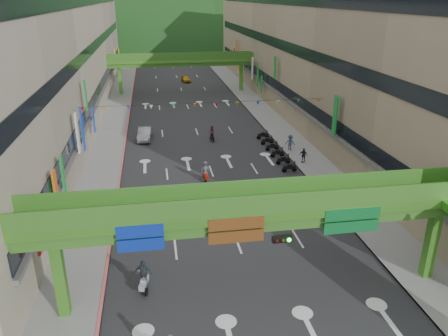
{
  "coord_description": "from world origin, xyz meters",
  "views": [
    {
      "loc": [
        -5.44,
        -14.93,
        16.79
      ],
      "look_at": [
        0.0,
        18.0,
        3.5
      ],
      "focal_mm": 35.0,
      "sensor_mm": 36.0,
      "label": 1
    }
  ],
  "objects_px": {
    "overpass_near": "(278,222)",
    "pedestrian_red": "(367,195)",
    "car_yellow": "(186,79)",
    "car_silver": "(145,134)",
    "scooter_rider_mid": "(212,133)"
  },
  "relations": [
    {
      "from": "car_silver",
      "to": "car_yellow",
      "type": "bearing_deg",
      "value": 82.69
    },
    {
      "from": "car_yellow",
      "to": "pedestrian_red",
      "type": "bearing_deg",
      "value": -86.21
    },
    {
      "from": "scooter_rider_mid",
      "to": "pedestrian_red",
      "type": "xyz_separation_m",
      "value": [
        10.71,
        -19.42,
        -0.21
      ]
    },
    {
      "from": "car_silver",
      "to": "overpass_near",
      "type": "bearing_deg",
      "value": -71.83
    },
    {
      "from": "pedestrian_red",
      "to": "car_yellow",
      "type": "bearing_deg",
      "value": 67.32
    },
    {
      "from": "overpass_near",
      "to": "pedestrian_red",
      "type": "xyz_separation_m",
      "value": [
        11.27,
        11.13,
        -4.42
      ]
    },
    {
      "from": "scooter_rider_mid",
      "to": "car_yellow",
      "type": "bearing_deg",
      "value": 90.01
    },
    {
      "from": "car_silver",
      "to": "pedestrian_red",
      "type": "xyz_separation_m",
      "value": [
        18.89,
        -21.21,
        0.05
      ]
    },
    {
      "from": "scooter_rider_mid",
      "to": "car_yellow",
      "type": "xyz_separation_m",
      "value": [
        -0.01,
        39.52,
        -0.35
      ]
    },
    {
      "from": "car_silver",
      "to": "car_yellow",
      "type": "height_order",
      "value": "car_silver"
    },
    {
      "from": "car_silver",
      "to": "car_yellow",
      "type": "relative_size",
      "value": 1.18
    },
    {
      "from": "overpass_near",
      "to": "pedestrian_red",
      "type": "relative_size",
      "value": 17.74
    },
    {
      "from": "car_silver",
      "to": "pedestrian_red",
      "type": "bearing_deg",
      "value": -43.41
    },
    {
      "from": "scooter_rider_mid",
      "to": "car_yellow",
      "type": "relative_size",
      "value": 0.51
    },
    {
      "from": "overpass_near",
      "to": "car_yellow",
      "type": "distance_m",
      "value": 70.21
    }
  ]
}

